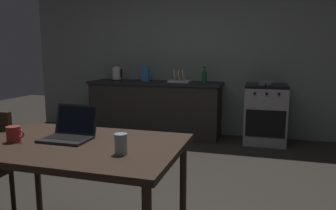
{
  "coord_description": "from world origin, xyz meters",
  "views": [
    {
      "loc": [
        1.11,
        -2.56,
        1.34
      ],
      "look_at": [
        0.17,
        0.67,
        0.79
      ],
      "focal_mm": 34.11,
      "sensor_mm": 36.0,
      "label": 1
    }
  ],
  "objects_px": {
    "frying_pan": "(266,83)",
    "cereal_box": "(145,74)",
    "laptop": "(69,132)",
    "electric_kettle": "(117,74)",
    "stove_oven": "(265,114)",
    "drinking_glass": "(121,144)",
    "bottle": "(204,76)",
    "dining_table": "(76,153)",
    "dish_rack": "(180,79)",
    "coffee_mug": "(14,134)"
  },
  "relations": [
    {
      "from": "frying_pan",
      "to": "dish_rack",
      "type": "distance_m",
      "value": 1.31
    },
    {
      "from": "bottle",
      "to": "cereal_box",
      "type": "distance_m",
      "value": 0.99
    },
    {
      "from": "stove_oven",
      "to": "drinking_glass",
      "type": "bearing_deg",
      "value": -104.59
    },
    {
      "from": "frying_pan",
      "to": "drinking_glass",
      "type": "relative_size",
      "value": 3.41
    },
    {
      "from": "stove_oven",
      "to": "dish_rack",
      "type": "xyz_separation_m",
      "value": [
        -1.32,
        0.0,
        0.49
      ]
    },
    {
      "from": "bottle",
      "to": "dish_rack",
      "type": "xyz_separation_m",
      "value": [
        -0.4,
        0.05,
        -0.07
      ]
    },
    {
      "from": "laptop",
      "to": "electric_kettle",
      "type": "height_order",
      "value": "electric_kettle"
    },
    {
      "from": "cereal_box",
      "to": "stove_oven",
      "type": "bearing_deg",
      "value": -0.67
    },
    {
      "from": "dish_rack",
      "to": "drinking_glass",
      "type": "bearing_deg",
      "value": -81.74
    },
    {
      "from": "frying_pan",
      "to": "cereal_box",
      "type": "distance_m",
      "value": 1.9
    },
    {
      "from": "drinking_glass",
      "to": "dish_rack",
      "type": "distance_m",
      "value": 3.3
    },
    {
      "from": "cereal_box",
      "to": "dish_rack",
      "type": "height_order",
      "value": "cereal_box"
    },
    {
      "from": "stove_oven",
      "to": "bottle",
      "type": "distance_m",
      "value": 1.08
    },
    {
      "from": "drinking_glass",
      "to": "stove_oven",
      "type": "bearing_deg",
      "value": 75.41
    },
    {
      "from": "stove_oven",
      "to": "bottle",
      "type": "height_order",
      "value": "bottle"
    },
    {
      "from": "electric_kettle",
      "to": "drinking_glass",
      "type": "height_order",
      "value": "electric_kettle"
    },
    {
      "from": "coffee_mug",
      "to": "dish_rack",
      "type": "relative_size",
      "value": 0.38
    },
    {
      "from": "dining_table",
      "to": "bottle",
      "type": "distance_m",
      "value": 3.12
    },
    {
      "from": "electric_kettle",
      "to": "bottle",
      "type": "relative_size",
      "value": 0.92
    },
    {
      "from": "bottle",
      "to": "coffee_mug",
      "type": "xyz_separation_m",
      "value": [
        -0.71,
        -3.18,
        -0.19
      ]
    },
    {
      "from": "laptop",
      "to": "cereal_box",
      "type": "distance_m",
      "value": 3.15
    },
    {
      "from": "frying_pan",
      "to": "coffee_mug",
      "type": "xyz_separation_m",
      "value": [
        -1.62,
        -3.2,
        -0.1
      ]
    },
    {
      "from": "bottle",
      "to": "frying_pan",
      "type": "xyz_separation_m",
      "value": [
        0.9,
        0.02,
        -0.09
      ]
    },
    {
      "from": "stove_oven",
      "to": "frying_pan",
      "type": "relative_size",
      "value": 2.15
    },
    {
      "from": "electric_kettle",
      "to": "drinking_glass",
      "type": "distance_m",
      "value": 3.63
    },
    {
      "from": "bottle",
      "to": "dish_rack",
      "type": "relative_size",
      "value": 0.73
    },
    {
      "from": "stove_oven",
      "to": "dining_table",
      "type": "height_order",
      "value": "stove_oven"
    },
    {
      "from": "dining_table",
      "to": "coffee_mug",
      "type": "bearing_deg",
      "value": -167.69
    },
    {
      "from": "laptop",
      "to": "coffee_mug",
      "type": "bearing_deg",
      "value": -148.14
    },
    {
      "from": "laptop",
      "to": "drinking_glass",
      "type": "bearing_deg",
      "value": -18.44
    },
    {
      "from": "coffee_mug",
      "to": "dish_rack",
      "type": "xyz_separation_m",
      "value": [
        0.31,
        3.23,
        0.12
      ]
    },
    {
      "from": "electric_kettle",
      "to": "cereal_box",
      "type": "relative_size",
      "value": 0.93
    },
    {
      "from": "laptop",
      "to": "frying_pan",
      "type": "xyz_separation_m",
      "value": [
        1.31,
        3.04,
        0.1
      ]
    },
    {
      "from": "laptop",
      "to": "dining_table",
      "type": "bearing_deg",
      "value": -34.02
    },
    {
      "from": "stove_oven",
      "to": "drinking_glass",
      "type": "distance_m",
      "value": 3.39
    },
    {
      "from": "coffee_mug",
      "to": "drinking_glass",
      "type": "xyz_separation_m",
      "value": [
        0.79,
        -0.04,
        0.01
      ]
    },
    {
      "from": "drinking_glass",
      "to": "dish_rack",
      "type": "xyz_separation_m",
      "value": [
        -0.47,
        3.27,
        0.11
      ]
    },
    {
      "from": "laptop",
      "to": "bottle",
      "type": "relative_size",
      "value": 1.28
    },
    {
      "from": "bottle",
      "to": "frying_pan",
      "type": "relative_size",
      "value": 0.61
    },
    {
      "from": "stove_oven",
      "to": "electric_kettle",
      "type": "distance_m",
      "value": 2.48
    },
    {
      "from": "laptop",
      "to": "cereal_box",
      "type": "relative_size",
      "value": 1.3
    },
    {
      "from": "electric_kettle",
      "to": "frying_pan",
      "type": "distance_m",
      "value": 2.4
    },
    {
      "from": "frying_pan",
      "to": "drinking_glass",
      "type": "bearing_deg",
      "value": -104.41
    },
    {
      "from": "stove_oven",
      "to": "dining_table",
      "type": "bearing_deg",
      "value": -111.42
    },
    {
      "from": "coffee_mug",
      "to": "dining_table",
      "type": "bearing_deg",
      "value": 12.31
    },
    {
      "from": "dining_table",
      "to": "dish_rack",
      "type": "xyz_separation_m",
      "value": [
        -0.09,
        3.14,
        0.24
      ]
    },
    {
      "from": "electric_kettle",
      "to": "coffee_mug",
      "type": "distance_m",
      "value": 3.33
    },
    {
      "from": "frying_pan",
      "to": "dish_rack",
      "type": "relative_size",
      "value": 1.2
    },
    {
      "from": "dining_table",
      "to": "frying_pan",
      "type": "distance_m",
      "value": 3.34
    },
    {
      "from": "dining_table",
      "to": "bottle",
      "type": "relative_size",
      "value": 5.55
    }
  ]
}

